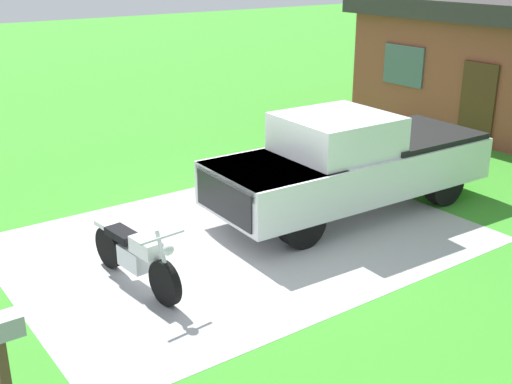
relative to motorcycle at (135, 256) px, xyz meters
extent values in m
plane|color=#3A9129|center=(-0.38, 2.18, -0.47)|extent=(80.00, 80.00, 0.00)
cube|color=#A7A7A7|center=(-0.38, 2.18, -0.47)|extent=(5.52, 7.71, 0.01)
cylinder|color=black|center=(0.75, 0.07, -0.14)|extent=(0.67, 0.18, 0.66)
cylinder|color=black|center=(-0.79, -0.08, -0.14)|extent=(0.67, 0.18, 0.66)
cube|color=silver|center=(-0.04, 0.00, -0.05)|extent=(0.58, 0.31, 0.32)
cube|color=silver|center=(0.31, 0.03, 0.25)|extent=(0.54, 0.31, 0.24)
cube|color=black|center=(-0.34, -0.03, 0.23)|extent=(0.62, 0.34, 0.12)
cube|color=silver|center=(-0.79, -0.08, 0.23)|extent=(0.50, 0.25, 0.08)
cylinder|color=silver|center=(0.75, 0.07, 0.23)|extent=(0.33, 0.09, 0.77)
cylinder|color=silver|center=(0.75, 0.07, 0.55)|extent=(0.11, 0.70, 0.04)
sphere|color=silver|center=(0.87, 0.09, 0.41)|extent=(0.16, 0.16, 0.16)
cylinder|color=black|center=(0.40, 2.82, -0.05)|extent=(0.33, 0.85, 0.84)
cylinder|color=black|center=(-1.24, 2.88, -0.05)|extent=(0.33, 0.85, 0.84)
cylinder|color=black|center=(0.51, 6.32, -0.05)|extent=(0.33, 0.85, 0.84)
cylinder|color=black|center=(-1.13, 6.37, -0.05)|extent=(0.33, 0.85, 0.84)
cube|color=silver|center=(-0.36, 4.65, 0.33)|extent=(2.18, 5.66, 0.80)
cube|color=silver|center=(-0.42, 2.80, 0.63)|extent=(1.96, 1.96, 0.20)
cube|color=silver|center=(-0.38, 4.25, 1.08)|extent=(1.86, 1.96, 0.70)
cube|color=#3F4C56|center=(-0.40, 3.45, 0.98)|extent=(1.70, 0.22, 0.60)
cube|color=black|center=(-0.31, 6.20, 0.58)|extent=(1.98, 2.46, 0.50)
cube|color=black|center=(-0.45, 1.87, 0.33)|extent=(1.70, 0.16, 0.64)
cube|color=#4C3823|center=(1.98, -2.40, 0.08)|extent=(0.10, 0.10, 1.10)
cube|color=#4C2D19|center=(-1.75, 10.32, 0.58)|extent=(1.00, 0.08, 2.10)
cube|color=#4C5966|center=(-4.27, 10.32, 1.23)|extent=(1.40, 0.06, 1.10)
camera|label=1|loc=(7.91, -3.53, 4.14)|focal=45.14mm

